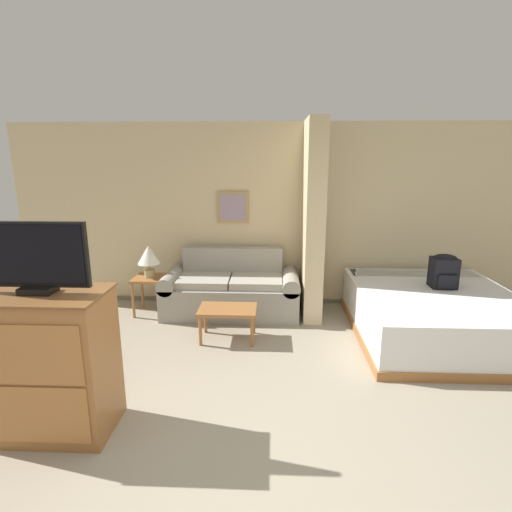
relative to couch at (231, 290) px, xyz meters
The scene contains 11 objects.
ground_plane 3.11m from the couch, 79.30° to the right, with size 20.00×20.00×0.00m, color gray.
wall_back 1.23m from the couch, 40.08° to the left, with size 7.49×0.16×2.60m.
wall_partition_pillar 1.47m from the couch, ahead, with size 0.24×0.84×2.60m.
couch is the anchor object (origin of this frame).
coffee_table 0.88m from the couch, 86.82° to the right, with size 0.68×0.43×0.39m.
side_table 1.12m from the couch, behind, with size 0.44×0.44×0.52m.
table_lamp 1.22m from the couch, behind, with size 0.30×0.30×0.44m.
tv_dresser 2.82m from the couch, 114.13° to the right, with size 0.97×0.57×1.14m.
tv 3.01m from the couch, 114.13° to the right, with size 0.80×0.16×0.53m.
bed 2.61m from the couch, 15.00° to the right, with size 1.86×2.12×0.56m.
backpack 2.75m from the couch, 10.70° to the right, with size 0.29×0.27×0.42m.
Camera 1 is at (0.00, -2.23, 2.11)m, focal length 28.00 mm.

